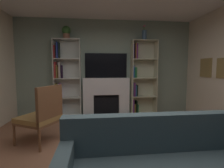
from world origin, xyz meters
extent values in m
plane|color=#936045|center=(0.00, 0.00, 0.00)|extent=(6.44, 6.44, 0.00)
cube|color=gray|center=(0.00, 2.71, 1.36)|extent=(5.10, 0.06, 2.71)
cube|color=olive|center=(2.48, 1.24, 1.35)|extent=(0.03, 0.34, 0.45)
cube|color=teal|center=(2.47, 1.24, 1.35)|extent=(0.01, 0.28, 0.39)
cube|color=olive|center=(2.48, 1.81, 1.36)|extent=(0.03, 0.42, 0.47)
cube|color=#485148|center=(2.47, 1.81, 1.36)|extent=(0.01, 0.36, 0.41)
cube|color=white|center=(-0.51, 2.59, 0.29)|extent=(0.30, 0.18, 0.59)
cube|color=white|center=(0.51, 2.59, 0.29)|extent=(0.30, 0.18, 0.59)
cube|color=white|center=(0.00, 2.59, 0.83)|extent=(1.32, 0.18, 0.48)
cube|color=black|center=(0.00, 2.64, 0.29)|extent=(0.73, 0.08, 0.59)
cube|color=#515447|center=(0.00, 2.35, 0.01)|extent=(1.42, 0.30, 0.03)
cube|color=black|center=(0.00, 2.65, 1.42)|extent=(1.19, 0.06, 0.70)
cube|color=silver|center=(-1.43, 2.53, 1.06)|extent=(0.02, 0.30, 2.13)
cube|color=silver|center=(-0.72, 2.53, 1.06)|extent=(0.02, 0.30, 2.13)
cube|color=silver|center=(-1.08, 2.67, 1.06)|extent=(0.72, 0.02, 2.13)
cube|color=silver|center=(-1.08, 2.53, 0.01)|extent=(0.69, 0.30, 0.02)
cube|color=#A77934|center=(-1.40, 2.54, 0.22)|extent=(0.03, 0.25, 0.41)
cube|color=black|center=(-1.35, 2.56, 0.22)|extent=(0.02, 0.21, 0.40)
cube|color=#2C4B8D|center=(-1.32, 2.54, 0.18)|extent=(0.04, 0.24, 0.32)
cube|color=silver|center=(-1.08, 2.53, 0.53)|extent=(0.69, 0.30, 0.02)
cube|color=olive|center=(-1.40, 2.57, 0.73)|extent=(0.02, 0.19, 0.38)
cube|color=brown|center=(-1.36, 2.58, 0.71)|extent=(0.02, 0.17, 0.33)
cube|color=olive|center=(-1.33, 2.54, 0.70)|extent=(0.03, 0.24, 0.32)
cube|color=#522577|center=(-1.29, 2.55, 0.74)|extent=(0.02, 0.22, 0.39)
cube|color=silver|center=(-1.08, 2.53, 1.06)|extent=(0.69, 0.30, 0.02)
cube|color=#BE3030|center=(-1.39, 2.55, 1.29)|extent=(0.03, 0.23, 0.44)
cube|color=olive|center=(-1.35, 2.55, 1.25)|extent=(0.02, 0.23, 0.35)
cube|color=olive|center=(-1.31, 2.56, 1.23)|extent=(0.02, 0.21, 0.31)
cube|color=beige|center=(-1.27, 2.54, 1.29)|extent=(0.04, 0.25, 0.43)
cube|color=black|center=(-1.23, 2.58, 1.25)|extent=(0.03, 0.17, 0.35)
cube|color=silver|center=(-1.08, 2.53, 1.60)|extent=(0.69, 0.30, 0.02)
cube|color=#AA2629|center=(-1.39, 2.55, 1.78)|extent=(0.03, 0.23, 0.34)
cube|color=black|center=(-1.35, 2.56, 1.81)|extent=(0.03, 0.22, 0.42)
cube|color=#253996|center=(-1.32, 2.55, 1.82)|extent=(0.02, 0.23, 0.43)
cube|color=#1C2825|center=(-1.28, 2.58, 1.82)|extent=(0.03, 0.17, 0.43)
cube|color=silver|center=(-1.08, 2.53, 2.12)|extent=(0.69, 0.30, 0.02)
cube|color=beige|center=(0.72, 2.52, 1.06)|extent=(0.02, 0.33, 2.13)
cube|color=beige|center=(1.43, 2.52, 1.06)|extent=(0.02, 0.33, 2.13)
cube|color=beige|center=(1.08, 2.67, 1.06)|extent=(0.72, 0.02, 2.13)
cube|color=beige|center=(1.08, 2.52, 0.01)|extent=(0.69, 0.33, 0.02)
cube|color=#5C2669|center=(0.76, 2.53, 0.23)|extent=(0.04, 0.26, 0.42)
cube|color=olive|center=(0.82, 2.57, 0.16)|extent=(0.04, 0.20, 0.29)
cube|color=black|center=(0.87, 2.56, 0.21)|extent=(0.04, 0.21, 0.38)
cube|color=#26723F|center=(0.91, 2.55, 0.16)|extent=(0.02, 0.23, 0.27)
cube|color=beige|center=(1.08, 2.52, 0.53)|extent=(0.69, 0.33, 0.02)
cube|color=navy|center=(0.75, 2.56, 0.73)|extent=(0.02, 0.21, 0.38)
cube|color=#5C2764|center=(0.79, 2.54, 0.74)|extent=(0.04, 0.25, 0.39)
cube|color=#275080|center=(0.84, 2.55, 0.70)|extent=(0.03, 0.24, 0.31)
cube|color=black|center=(0.89, 2.56, 0.70)|extent=(0.02, 0.21, 0.32)
cube|color=beige|center=(1.08, 2.52, 1.06)|extent=(0.69, 0.33, 0.02)
cube|color=#1F4196|center=(0.76, 2.54, 1.25)|extent=(0.04, 0.26, 0.35)
cube|color=#217647|center=(0.82, 2.57, 1.22)|extent=(0.04, 0.18, 0.30)
cube|color=#367C40|center=(0.85, 2.56, 1.22)|extent=(0.03, 0.20, 0.30)
cube|color=beige|center=(1.08, 2.52, 1.60)|extent=(0.69, 0.33, 0.02)
cube|color=#4F387D|center=(0.77, 2.57, 1.81)|extent=(0.04, 0.18, 0.41)
cube|color=brown|center=(0.82, 2.54, 1.82)|extent=(0.02, 0.26, 0.44)
cube|color=#68266D|center=(0.86, 2.57, 1.82)|extent=(0.04, 0.20, 0.43)
cube|color=beige|center=(1.08, 2.52, 2.12)|extent=(0.69, 0.33, 0.02)
cylinder|color=#AF6C52|center=(-1.08, 2.53, 2.20)|extent=(0.18, 0.18, 0.14)
sphere|color=#396830|center=(-1.08, 2.53, 2.36)|extent=(0.23, 0.23, 0.23)
cylinder|color=#48698E|center=(1.08, 2.53, 2.26)|extent=(0.13, 0.13, 0.27)
cylinder|color=#4C7F3F|center=(1.07, 2.53, 2.45)|extent=(0.01, 0.01, 0.11)
sphere|color=#CE6485|center=(1.07, 2.53, 2.51)|extent=(0.04, 0.04, 0.04)
cylinder|color=#4C7F3F|center=(1.08, 2.53, 2.47)|extent=(0.01, 0.01, 0.14)
sphere|color=#CE6485|center=(1.08, 2.53, 2.54)|extent=(0.04, 0.04, 0.04)
cylinder|color=#4C7F3F|center=(1.05, 2.52, 2.46)|extent=(0.01, 0.01, 0.11)
sphere|color=#CE6485|center=(1.05, 2.52, 2.51)|extent=(0.05, 0.05, 0.05)
cube|color=#485B61|center=(0.29, -0.44, 0.62)|extent=(2.01, 0.18, 0.43)
cylinder|color=brown|center=(-1.23, 0.50, 0.21)|extent=(0.04, 0.04, 0.41)
cylinder|color=brown|center=(-0.98, 0.97, 0.21)|extent=(0.04, 0.04, 0.41)
cylinder|color=brown|center=(-1.74, 0.77, 0.21)|extent=(0.04, 0.04, 0.41)
cylinder|color=brown|center=(-1.48, 1.24, 0.21)|extent=(0.04, 0.04, 0.41)
cube|color=#A67B42|center=(-1.36, 0.87, 0.45)|extent=(0.82, 0.80, 0.08)
cube|color=brown|center=(-1.36, 0.87, 0.39)|extent=(0.82, 0.80, 0.04)
cube|color=brown|center=(-1.11, 0.74, 0.73)|extent=(0.33, 0.54, 0.64)
cube|color=#946F4B|center=(0.30, 0.02, 0.42)|extent=(0.72, 0.43, 0.04)
cylinder|color=#946F4B|center=(-0.04, -0.17, 0.20)|extent=(0.05, 0.05, 0.40)
cylinder|color=#946F4B|center=(0.63, -0.17, 0.20)|extent=(0.05, 0.05, 0.40)
cylinder|color=#946F4B|center=(-0.04, 0.22, 0.20)|extent=(0.05, 0.05, 0.40)
cylinder|color=#946F4B|center=(0.63, 0.22, 0.20)|extent=(0.05, 0.05, 0.40)
camera|label=1|loc=(-0.36, -2.24, 1.35)|focal=27.24mm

